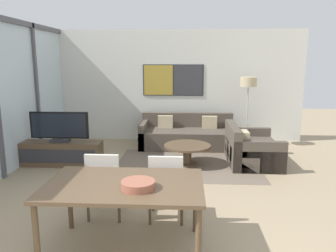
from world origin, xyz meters
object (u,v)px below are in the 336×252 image
at_px(sofa_main, 187,136).
at_px(fruit_bowl, 138,184).
at_px(tv_console, 61,153).
at_px(dining_chair_centre, 166,184).
at_px(dining_table, 124,190).
at_px(sofa_side, 249,150).
at_px(television, 59,127).
at_px(dining_chair_left, 105,182).
at_px(floor_lamp, 248,87).
at_px(coffee_table, 187,150).

xyz_separation_m(sofa_main, fruit_bowl, (-0.50, -4.62, 0.56)).
bearing_deg(tv_console, dining_chair_centre, -44.56).
bearing_deg(fruit_bowl, dining_table, 140.67).
bearing_deg(dining_chair_centre, tv_console, 135.44).
bearing_deg(dining_chair_centre, dining_table, -119.42).
relative_size(sofa_main, sofa_side, 1.62).
bearing_deg(television, fruit_bowl, -56.74).
distance_m(sofa_side, dining_chair_centre, 2.96).
distance_m(television, dining_table, 3.42).
bearing_deg(dining_table, dining_chair_left, 118.19).
xyz_separation_m(television, floor_lamp, (3.90, 1.66, 0.67)).
height_order(sofa_main, dining_chair_left, dining_chair_left).
relative_size(coffee_table, floor_lamp, 0.56).
distance_m(sofa_side, floor_lamp, 1.77).
xyz_separation_m(dining_table, dining_chair_left, (-0.40, 0.74, -0.20)).
bearing_deg(fruit_bowl, dining_chair_left, 122.73).
xyz_separation_m(tv_console, dining_table, (1.82, -2.89, 0.47)).
bearing_deg(television, floor_lamp, 23.05).
xyz_separation_m(tv_console, dining_chair_left, (1.42, -2.15, 0.26)).
bearing_deg(dining_chair_left, tv_console, 123.49).
bearing_deg(floor_lamp, dining_table, -114.59).
bearing_deg(sofa_main, floor_lamp, 2.73).
relative_size(television, coffee_table, 1.24).
bearing_deg(sofa_main, dining_chair_left, -105.96).
relative_size(fruit_bowl, floor_lamp, 0.21).
bearing_deg(fruit_bowl, television, 123.26).
bearing_deg(coffee_table, television, -176.37).
xyz_separation_m(sofa_main, dining_table, (-0.67, -4.49, 0.44)).
relative_size(tv_console, dining_table, 0.97).
xyz_separation_m(dining_chair_centre, fruit_bowl, (-0.23, -0.84, 0.32)).
height_order(fruit_bowl, floor_lamp, floor_lamp).
distance_m(coffee_table, dining_chair_centre, 2.37).
bearing_deg(sofa_side, dining_table, 149.50).
relative_size(sofa_side, dining_chair_left, 1.53).
relative_size(sofa_main, dining_chair_left, 2.48).
height_order(dining_chair_centre, fruit_bowl, dining_chair_centre).
bearing_deg(sofa_side, tv_console, 95.33).
height_order(tv_console, television, television).
distance_m(coffee_table, dining_chair_left, 2.55).
bearing_deg(fruit_bowl, tv_console, 123.27).
height_order(television, dining_chair_centre, television).
bearing_deg(television, coffee_table, 3.63).
bearing_deg(dining_chair_centre, sofa_main, 85.87).
bearing_deg(dining_table, tv_console, 122.18).
height_order(coffee_table, floor_lamp, floor_lamp).
bearing_deg(television, sofa_main, 32.61).
bearing_deg(floor_lamp, dining_chair_centre, -113.66).
relative_size(television, sofa_side, 0.84).
xyz_separation_m(sofa_side, coffee_table, (-1.24, -0.19, 0.04)).
distance_m(television, dining_chair_left, 2.59).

